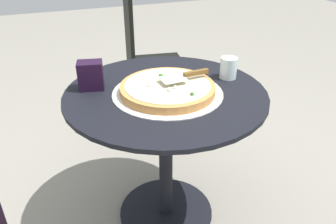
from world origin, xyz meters
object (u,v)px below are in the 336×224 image
patio_table (166,131)px  pizza_server (185,76)px  drinking_cup (228,68)px  patio_chair_near (145,54)px  napkin_dispenser (91,75)px  pizza_on_tray (168,89)px

patio_table → pizza_server: (-0.01, -0.08, 0.25)m
drinking_cup → patio_chair_near: 0.89m
patio_table → patio_chair_near: patio_chair_near is taller
patio_table → pizza_server: bearing=-98.7°
patio_table → drinking_cup: drinking_cup is taller
pizza_server → patio_chair_near: bearing=-6.9°
patio_table → drinking_cup: bearing=-85.3°
patio_chair_near → pizza_server: bearing=173.1°
pizza_server → patio_chair_near: (0.89, -0.11, -0.21)m
napkin_dispenser → pizza_server: bearing=170.5°
pizza_on_tray → pizza_server: (0.01, -0.08, 0.04)m
pizza_on_tray → patio_table: bearing=3.9°
patio_table → pizza_on_tray: size_ratio=1.86×
pizza_on_tray → pizza_server: bearing=-82.0°
pizza_server → napkin_dispenser: bearing=67.8°
napkin_dispenser → patio_chair_near: bearing=-109.0°
pizza_server → napkin_dispenser: 0.38m
pizza_on_tray → pizza_server: pizza_server is taller
patio_table → pizza_on_tray: pizza_on_tray is taller
drinking_cup → napkin_dispenser: size_ratio=0.80×
pizza_server → patio_chair_near: patio_chair_near is taller
pizza_server → drinking_cup: size_ratio=2.30×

